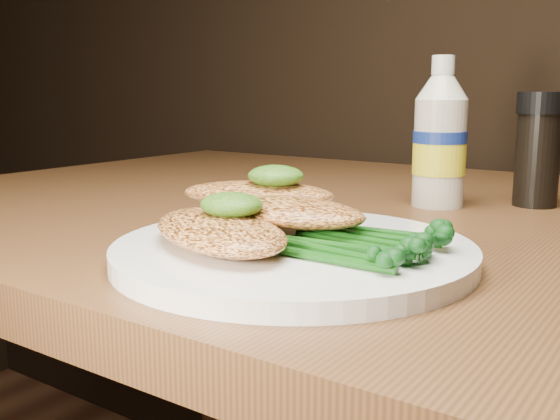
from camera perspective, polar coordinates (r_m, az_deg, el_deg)
The scene contains 9 objects.
plate at distance 0.49m, azimuth 1.21°, elevation -3.74°, with size 0.27×0.27×0.01m, color white.
chicken_front at distance 0.47m, azimuth -5.42°, elevation -1.84°, with size 0.15×0.08×0.02m, color #F69C4E.
chicken_mid at distance 0.51m, azimuth -0.03°, elevation -0.02°, with size 0.15×0.07×0.02m, color #F69C4E.
chicken_back at distance 0.54m, azimuth -2.01°, elevation 1.45°, with size 0.13×0.07×0.02m, color #F69C4E.
pesto_front at distance 0.48m, azimuth -4.35°, elevation 0.48°, with size 0.05×0.04×0.02m, color #0B3708.
pesto_back at distance 0.54m, azimuth -0.39°, elevation 3.05°, with size 0.05×0.04×0.02m, color #0B3708.
broccolini_bundle at distance 0.46m, azimuth 6.62°, elevation -2.49°, with size 0.13×0.10×0.02m, color #134C10, non-canonical shape.
mayo_bottle at distance 0.73m, azimuth 14.03°, elevation 6.72°, with size 0.06×0.06×0.16m, color beige, non-canonical shape.
pepper_grinder at distance 0.76m, azimuth 21.93°, elevation 4.99°, with size 0.05×0.05×0.13m, color black, non-canonical shape.
Camera 1 is at (0.30, 0.42, 0.88)m, focal length 41.19 mm.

